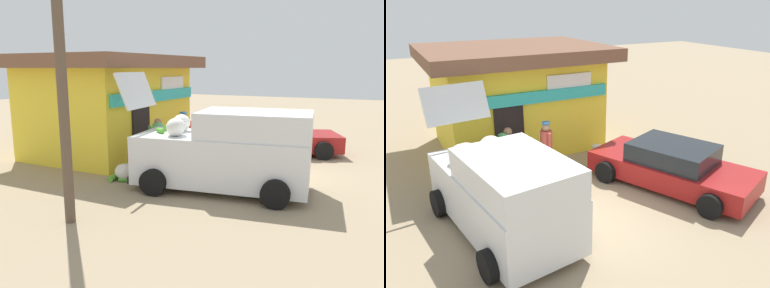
% 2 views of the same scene
% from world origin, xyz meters
% --- Properties ---
extents(ground_plane, '(60.00, 60.00, 0.00)m').
position_xyz_m(ground_plane, '(0.00, 0.00, 0.00)').
color(ground_plane, '#9E896B').
extents(storefront_bar, '(5.96, 4.75, 3.40)m').
position_xyz_m(storefront_bar, '(0.48, 5.59, 1.78)').
color(storefront_bar, yellow).
rests_on(storefront_bar, ground_plane).
extents(delivery_van, '(2.63, 4.79, 2.88)m').
position_xyz_m(delivery_van, '(-1.72, 0.28, 0.99)').
color(delivery_van, silver).
rests_on(delivery_van, ground_plane).
extents(parked_sedan, '(3.41, 4.79, 1.21)m').
position_xyz_m(parked_sedan, '(3.05, 0.35, 0.57)').
color(parked_sedan, maroon).
rests_on(parked_sedan, ground_plane).
extents(vendor_standing, '(0.35, 0.57, 1.64)m').
position_xyz_m(vendor_standing, '(0.28, 2.53, 0.94)').
color(vendor_standing, '#726047').
rests_on(vendor_standing, ground_plane).
extents(customer_bending, '(0.74, 0.68, 1.54)m').
position_xyz_m(customer_bending, '(-0.98, 2.70, 0.93)').
color(customer_bending, '#726047').
rests_on(customer_bending, ground_plane).
extents(unloaded_banana_pile, '(0.83, 0.85, 0.44)m').
position_xyz_m(unloaded_banana_pile, '(-2.13, 3.09, 0.20)').
color(unloaded_banana_pile, silver).
rests_on(unloaded_banana_pile, ground_plane).
extents(paint_bucket, '(0.30, 0.30, 0.36)m').
position_xyz_m(paint_bucket, '(2.33, 3.17, 0.18)').
color(paint_bucket, silver).
rests_on(paint_bucket, ground_plane).
extents(utility_pole, '(0.20, 0.20, 4.28)m').
position_xyz_m(utility_pole, '(-5.01, 2.28, 2.14)').
color(utility_pole, brown).
rests_on(utility_pole, ground_plane).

